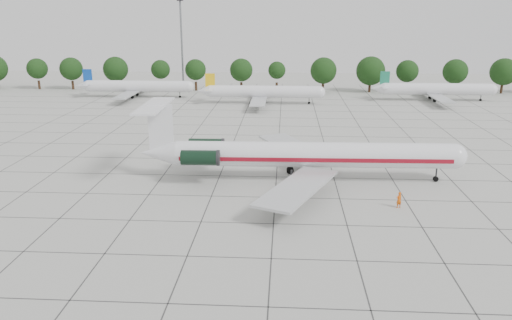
{
  "coord_description": "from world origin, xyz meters",
  "views": [
    {
      "loc": [
        1.08,
        -58.19,
        22.39
      ],
      "look_at": [
        -2.66,
        4.44,
        3.5
      ],
      "focal_mm": 35.0,
      "sensor_mm": 36.0,
      "label": 1
    }
  ],
  "objects_px": {
    "bg_airliner_c": "(263,92)",
    "floodlight_mast": "(182,39)",
    "main_airliner": "(296,154)",
    "ground_crew": "(399,200)",
    "bg_airliner_d": "(436,89)",
    "bg_airliner_b": "(137,86)"
  },
  "relations": [
    {
      "from": "main_airliner",
      "to": "bg_airliner_c",
      "type": "relative_size",
      "value": 1.57
    },
    {
      "from": "ground_crew",
      "to": "floodlight_mast",
      "type": "height_order",
      "value": "floodlight_mast"
    },
    {
      "from": "floodlight_mast",
      "to": "main_airliner",
      "type": "bearing_deg",
      "value": -69.02
    },
    {
      "from": "bg_airliner_c",
      "to": "bg_airliner_d",
      "type": "distance_m",
      "value": 44.7
    },
    {
      "from": "bg_airliner_c",
      "to": "floodlight_mast",
      "type": "xyz_separation_m",
      "value": [
        -25.54,
        26.96,
        11.37
      ]
    },
    {
      "from": "main_airliner",
      "to": "floodlight_mast",
      "type": "relative_size",
      "value": 1.74
    },
    {
      "from": "bg_airliner_d",
      "to": "floodlight_mast",
      "type": "height_order",
      "value": "floodlight_mast"
    },
    {
      "from": "floodlight_mast",
      "to": "bg_airliner_d",
      "type": "bearing_deg",
      "value": -16.04
    },
    {
      "from": "main_airliner",
      "to": "floodlight_mast",
      "type": "height_order",
      "value": "floodlight_mast"
    },
    {
      "from": "main_airliner",
      "to": "bg_airliner_d",
      "type": "bearing_deg",
      "value": 59.05
    },
    {
      "from": "ground_crew",
      "to": "bg_airliner_c",
      "type": "xyz_separation_m",
      "value": [
        -19.08,
        67.5,
        1.93
      ]
    },
    {
      "from": "bg_airliner_c",
      "to": "bg_airliner_d",
      "type": "xyz_separation_m",
      "value": [
        44.16,
        6.92,
        0.0
      ]
    },
    {
      "from": "ground_crew",
      "to": "floodlight_mast",
      "type": "distance_m",
      "value": 105.32
    },
    {
      "from": "ground_crew",
      "to": "bg_airliner_d",
      "type": "relative_size",
      "value": 0.07
    },
    {
      "from": "bg_airliner_c",
      "to": "main_airliner",
      "type": "bearing_deg",
      "value": -83.05
    },
    {
      "from": "bg_airliner_b",
      "to": "floodlight_mast",
      "type": "height_order",
      "value": "floodlight_mast"
    },
    {
      "from": "ground_crew",
      "to": "bg_airliner_b",
      "type": "relative_size",
      "value": 0.07
    },
    {
      "from": "bg_airliner_b",
      "to": "floodlight_mast",
      "type": "bearing_deg",
      "value": 66.81
    },
    {
      "from": "bg_airliner_b",
      "to": "bg_airliner_c",
      "type": "xyz_separation_m",
      "value": [
        33.97,
        -7.3,
        0.0
      ]
    },
    {
      "from": "main_airliner",
      "to": "ground_crew",
      "type": "relative_size",
      "value": 22.65
    },
    {
      "from": "bg_airliner_b",
      "to": "bg_airliner_d",
      "type": "xyz_separation_m",
      "value": [
        78.13,
        -0.38,
        0.0
      ]
    },
    {
      "from": "ground_crew",
      "to": "bg_airliner_b",
      "type": "height_order",
      "value": "bg_airliner_b"
    }
  ]
}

